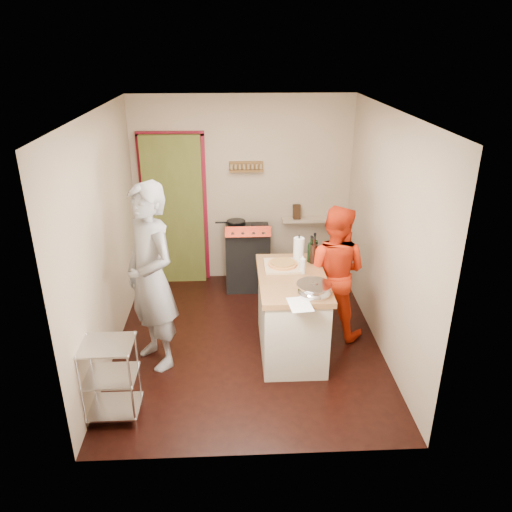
# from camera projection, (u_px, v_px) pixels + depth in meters

# --- Properties ---
(floor) EXTENTS (3.50, 3.50, 0.00)m
(floor) POSITION_uv_depth(u_px,v_px,m) (248.00, 340.00, 5.83)
(floor) COLOR black
(floor) RESTS_ON ground
(back_wall) EXTENTS (3.00, 0.44, 2.60)m
(back_wall) POSITION_uv_depth(u_px,v_px,m) (197.00, 203.00, 6.98)
(back_wall) COLOR tan
(back_wall) RESTS_ON ground
(left_wall) EXTENTS (0.04, 3.50, 2.60)m
(left_wall) POSITION_uv_depth(u_px,v_px,m) (104.00, 240.00, 5.25)
(left_wall) COLOR tan
(left_wall) RESTS_ON ground
(right_wall) EXTENTS (0.04, 3.50, 2.60)m
(right_wall) POSITION_uv_depth(u_px,v_px,m) (385.00, 235.00, 5.38)
(right_wall) COLOR tan
(right_wall) RESTS_ON ground
(ceiling) EXTENTS (3.00, 3.50, 0.02)m
(ceiling) POSITION_uv_depth(u_px,v_px,m) (246.00, 110.00, 4.79)
(ceiling) COLOR white
(ceiling) RESTS_ON back_wall
(stove) EXTENTS (0.60, 0.63, 1.00)m
(stove) POSITION_uv_depth(u_px,v_px,m) (247.00, 257.00, 6.96)
(stove) COLOR black
(stove) RESTS_ON ground
(wire_shelving) EXTENTS (0.48, 0.40, 0.80)m
(wire_shelving) POSITION_uv_depth(u_px,v_px,m) (110.00, 377.00, 4.50)
(wire_shelving) COLOR silver
(wire_shelving) RESTS_ON ground
(island) EXTENTS (0.72, 1.39, 1.23)m
(island) POSITION_uv_depth(u_px,v_px,m) (292.00, 312.00, 5.48)
(island) COLOR beige
(island) RESTS_ON ground
(person_stripe) EXTENTS (0.83, 0.87, 2.00)m
(person_stripe) POSITION_uv_depth(u_px,v_px,m) (151.00, 278.00, 5.08)
(person_stripe) COLOR #A4A4A8
(person_stripe) RESTS_ON ground
(person_red) EXTENTS (0.96, 0.88, 1.58)m
(person_red) POSITION_uv_depth(u_px,v_px,m) (334.00, 272.00, 5.71)
(person_red) COLOR red
(person_red) RESTS_ON ground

